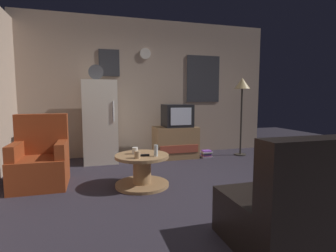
{
  "coord_description": "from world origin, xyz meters",
  "views": [
    {
      "loc": [
        -1.15,
        -2.98,
        1.18
      ],
      "look_at": [
        -0.04,
        0.9,
        0.75
      ],
      "focal_mm": 27.97,
      "sensor_mm": 36.0,
      "label": 1
    }
  ],
  "objects_px": {
    "crt_tv": "(177,116)",
    "mug_ceramic_white": "(135,151)",
    "tv_stand": "(175,142)",
    "standing_lamp": "(242,89)",
    "remote_control": "(144,155)",
    "coffee_table": "(142,170)",
    "mug_ceramic_tan": "(137,155)",
    "couch": "(334,205)",
    "fridge": "(100,121)",
    "wine_glass": "(156,151)",
    "armchair": "(41,161)",
    "book_stack": "(206,154)"
  },
  "relations": [
    {
      "from": "crt_tv",
      "to": "standing_lamp",
      "type": "height_order",
      "value": "standing_lamp"
    },
    {
      "from": "tv_stand",
      "to": "wine_glass",
      "type": "relative_size",
      "value": 5.6
    },
    {
      "from": "tv_stand",
      "to": "mug_ceramic_tan",
      "type": "height_order",
      "value": "tv_stand"
    },
    {
      "from": "mug_ceramic_tan",
      "to": "remote_control",
      "type": "relative_size",
      "value": 0.6
    },
    {
      "from": "mug_ceramic_white",
      "to": "remote_control",
      "type": "xyz_separation_m",
      "value": [
        0.09,
        -0.16,
        -0.03
      ]
    },
    {
      "from": "tv_stand",
      "to": "fridge",
      "type": "bearing_deg",
      "value": 178.26
    },
    {
      "from": "standing_lamp",
      "to": "coffee_table",
      "type": "relative_size",
      "value": 2.21
    },
    {
      "from": "wine_glass",
      "to": "book_stack",
      "type": "height_order",
      "value": "wine_glass"
    },
    {
      "from": "mug_ceramic_tan",
      "to": "book_stack",
      "type": "xyz_separation_m",
      "value": [
        1.63,
        1.52,
        -0.4
      ]
    },
    {
      "from": "fridge",
      "to": "mug_ceramic_tan",
      "type": "height_order",
      "value": "fridge"
    },
    {
      "from": "tv_stand",
      "to": "couch",
      "type": "height_order",
      "value": "couch"
    },
    {
      "from": "mug_ceramic_tan",
      "to": "coffee_table",
      "type": "bearing_deg",
      "value": 63.8
    },
    {
      "from": "tv_stand",
      "to": "mug_ceramic_white",
      "type": "xyz_separation_m",
      "value": [
        -1.03,
        -1.43,
        0.16
      ]
    },
    {
      "from": "armchair",
      "to": "couch",
      "type": "bearing_deg",
      "value": -40.74
    },
    {
      "from": "standing_lamp",
      "to": "couch",
      "type": "xyz_separation_m",
      "value": [
        -1.07,
        -3.15,
        -1.05
      ]
    },
    {
      "from": "coffee_table",
      "to": "book_stack",
      "type": "bearing_deg",
      "value": 40.83
    },
    {
      "from": "fridge",
      "to": "remote_control",
      "type": "distance_m",
      "value": 1.74
    },
    {
      "from": "crt_tv",
      "to": "wine_glass",
      "type": "bearing_deg",
      "value": -116.45
    },
    {
      "from": "coffee_table",
      "to": "wine_glass",
      "type": "distance_m",
      "value": 0.36
    },
    {
      "from": "standing_lamp",
      "to": "couch",
      "type": "bearing_deg",
      "value": -108.69
    },
    {
      "from": "crt_tv",
      "to": "remote_control",
      "type": "bearing_deg",
      "value": -121.4
    },
    {
      "from": "tv_stand",
      "to": "mug_ceramic_white",
      "type": "distance_m",
      "value": 1.77
    },
    {
      "from": "standing_lamp",
      "to": "remote_control",
      "type": "distance_m",
      "value": 2.87
    },
    {
      "from": "crt_tv",
      "to": "mug_ceramic_white",
      "type": "xyz_separation_m",
      "value": [
        -1.06,
        -1.43,
        -0.36
      ]
    },
    {
      "from": "armchair",
      "to": "remote_control",
      "type": "bearing_deg",
      "value": -20.38
    },
    {
      "from": "fridge",
      "to": "wine_glass",
      "type": "xyz_separation_m",
      "value": [
        0.65,
        -1.7,
        -0.25
      ]
    },
    {
      "from": "tv_stand",
      "to": "standing_lamp",
      "type": "relative_size",
      "value": 0.53
    },
    {
      "from": "mug_ceramic_white",
      "to": "remote_control",
      "type": "relative_size",
      "value": 0.6
    },
    {
      "from": "fridge",
      "to": "book_stack",
      "type": "xyz_separation_m",
      "value": [
        2.04,
        -0.22,
        -0.68
      ]
    },
    {
      "from": "remote_control",
      "to": "armchair",
      "type": "xyz_separation_m",
      "value": [
        -1.32,
        0.49,
        -0.1
      ]
    },
    {
      "from": "tv_stand",
      "to": "remote_control",
      "type": "xyz_separation_m",
      "value": [
        -0.94,
        -1.59,
        0.13
      ]
    },
    {
      "from": "mug_ceramic_white",
      "to": "mug_ceramic_tan",
      "type": "xyz_separation_m",
      "value": [
        -0.01,
        -0.26,
        0.0
      ]
    },
    {
      "from": "wine_glass",
      "to": "mug_ceramic_white",
      "type": "bearing_deg",
      "value": 137.47
    },
    {
      "from": "crt_tv",
      "to": "mug_ceramic_white",
      "type": "height_order",
      "value": "crt_tv"
    },
    {
      "from": "standing_lamp",
      "to": "wine_glass",
      "type": "xyz_separation_m",
      "value": [
        -2.16,
        -1.49,
        -0.85
      ]
    },
    {
      "from": "crt_tv",
      "to": "mug_ceramic_tan",
      "type": "distance_m",
      "value": 2.04
    },
    {
      "from": "wine_glass",
      "to": "armchair",
      "type": "height_order",
      "value": "armchair"
    },
    {
      "from": "standing_lamp",
      "to": "remote_control",
      "type": "xyz_separation_m",
      "value": [
        -2.31,
        -1.43,
        -0.92
      ]
    },
    {
      "from": "standing_lamp",
      "to": "remote_control",
      "type": "bearing_deg",
      "value": -148.16
    },
    {
      "from": "fridge",
      "to": "standing_lamp",
      "type": "relative_size",
      "value": 1.11
    },
    {
      "from": "fridge",
      "to": "coffee_table",
      "type": "height_order",
      "value": "fridge"
    },
    {
      "from": "crt_tv",
      "to": "couch",
      "type": "xyz_separation_m",
      "value": [
        0.27,
        -3.31,
        -0.53
      ]
    },
    {
      "from": "standing_lamp",
      "to": "mug_ceramic_tan",
      "type": "xyz_separation_m",
      "value": [
        -2.41,
        -1.53,
        -0.88
      ]
    },
    {
      "from": "fridge",
      "to": "book_stack",
      "type": "bearing_deg",
      "value": -6.17
    },
    {
      "from": "standing_lamp",
      "to": "armchair",
      "type": "xyz_separation_m",
      "value": [
        -3.63,
        -0.94,
        -1.02
      ]
    },
    {
      "from": "remote_control",
      "to": "fridge",
      "type": "bearing_deg",
      "value": 112.27
    },
    {
      "from": "tv_stand",
      "to": "coffee_table",
      "type": "distance_m",
      "value": 1.78
    },
    {
      "from": "fridge",
      "to": "wine_glass",
      "type": "bearing_deg",
      "value": -68.93
    },
    {
      "from": "fridge",
      "to": "wine_glass",
      "type": "relative_size",
      "value": 11.8
    },
    {
      "from": "tv_stand",
      "to": "crt_tv",
      "type": "distance_m",
      "value": 0.53
    }
  ]
}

